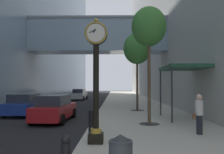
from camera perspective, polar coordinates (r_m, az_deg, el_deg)
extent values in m
plane|color=black|center=(29.71, -1.91, -6.26)|extent=(110.00, 110.00, 0.00)
cube|color=beige|center=(32.73, 4.35, -5.73)|extent=(6.84, 80.00, 0.14)
cube|color=#849EB2|center=(26.18, -3.43, 9.75)|extent=(15.31, 3.20, 3.42)
cube|color=gray|center=(26.61, -3.42, 13.61)|extent=(15.31, 3.40, 0.24)
cube|color=#B7B2A8|center=(35.89, 17.57, 16.41)|extent=(9.00, 80.00, 26.96)
cube|color=black|center=(8.81, -3.99, -14.72)|extent=(0.55, 0.55, 0.35)
cylinder|color=gold|center=(8.75, -3.98, -13.03)|extent=(0.39, 0.38, 0.18)
cylinder|color=black|center=(8.59, -3.96, -2.28)|extent=(0.22, 0.22, 3.08)
cylinder|color=black|center=(8.79, -3.93, 10.60)|extent=(0.84, 0.28, 0.84)
torus|color=gold|center=(8.64, -4.01, 10.82)|extent=(0.82, 0.05, 0.82)
cylinder|color=silver|center=(8.65, -4.01, 10.81)|extent=(0.69, 0.01, 0.69)
cylinder|color=silver|center=(8.94, -3.85, 10.39)|extent=(0.69, 0.01, 0.69)
sphere|color=gold|center=(8.91, -3.92, 13.69)|extent=(0.16, 0.16, 0.16)
cube|color=black|center=(8.66, -4.32, 11.28)|extent=(0.12, 0.01, 0.16)
cube|color=black|center=(8.66, -4.80, 11.18)|extent=(0.25, 0.01, 0.14)
sphere|color=black|center=(5.39, -11.28, -14.95)|extent=(0.22, 0.22, 0.22)
cylinder|color=black|center=(10.67, -5.24, -11.07)|extent=(0.21, 0.21, 0.85)
sphere|color=black|center=(10.60, -5.23, -8.48)|extent=(0.22, 0.22, 0.22)
cylinder|color=#333335|center=(12.89, 9.15, -11.33)|extent=(1.10, 1.10, 0.02)
cylinder|color=brown|center=(12.72, 9.10, -1.11)|extent=(0.18, 0.18, 4.60)
ellipsoid|color=#428438|center=(13.11, 9.03, 12.15)|extent=(1.89, 1.89, 2.17)
cylinder|color=#333335|center=(19.42, 6.24, -8.14)|extent=(1.10, 1.10, 0.02)
cylinder|color=#4C3D2D|center=(19.30, 6.21, -1.82)|extent=(0.18, 0.18, 4.29)
ellipsoid|color=#428438|center=(19.54, 6.18, 7.01)|extent=(2.27, 2.27, 2.61)
cone|color=#272A2E|center=(5.21, 2.13, -14.77)|extent=(0.53, 0.53, 0.16)
cylinder|color=#23232D|center=(10.85, 20.70, -10.91)|extent=(0.30, 0.30, 0.81)
cylinder|color=silver|center=(10.76, 20.65, -7.05)|extent=(0.39, 0.39, 0.66)
sphere|color=beige|center=(10.73, 20.63, -4.63)|extent=(0.25, 0.25, 0.25)
cube|color=brown|center=(10.76, 19.51, -9.04)|extent=(0.15, 0.22, 0.24)
cube|color=#235138|center=(15.24, 17.12, 2.22)|extent=(2.40, 3.60, 0.20)
cylinder|color=#333338|center=(13.37, 14.52, -4.10)|extent=(0.10, 0.10, 3.20)
cylinder|color=#333338|center=(16.50, 11.85, -3.69)|extent=(0.10, 0.10, 3.20)
cube|color=#AD191E|center=(15.03, -13.89, -8.16)|extent=(1.91, 4.56, 0.78)
cube|color=#282D38|center=(14.76, -14.12, -5.58)|extent=(1.62, 2.57, 0.64)
cylinder|color=black|center=(16.77, -15.23, -8.50)|extent=(0.25, 0.65, 0.64)
cylinder|color=black|center=(16.32, -9.38, -8.72)|extent=(0.25, 0.65, 0.64)
cylinder|color=black|center=(13.92, -19.21, -9.83)|extent=(0.25, 0.65, 0.64)
cylinder|color=black|center=(13.38, -12.21, -10.23)|extent=(0.25, 0.65, 0.64)
cube|color=silver|center=(34.87, -8.01, -4.58)|extent=(1.87, 4.38, 0.79)
cube|color=#282D38|center=(34.63, -8.08, -3.45)|extent=(1.59, 2.47, 0.64)
cylinder|color=black|center=(36.49, -8.90, -4.92)|extent=(0.24, 0.65, 0.64)
cylinder|color=black|center=(36.18, -6.25, -4.96)|extent=(0.24, 0.65, 0.64)
cylinder|color=black|center=(33.62, -9.92, -5.17)|extent=(0.24, 0.65, 0.64)
cylinder|color=black|center=(33.29, -7.04, -5.22)|extent=(0.24, 0.65, 0.64)
cube|color=navy|center=(18.50, -20.55, -6.94)|extent=(1.89, 4.07, 0.76)
cube|color=#282D38|center=(18.26, -20.76, -4.88)|extent=(1.65, 2.29, 0.63)
cylinder|color=black|center=(20.14, -21.56, -7.31)|extent=(0.23, 0.64, 0.64)
cylinder|color=black|center=(19.51, -16.50, -7.54)|extent=(0.23, 0.64, 0.64)
cylinder|color=black|center=(17.64, -25.06, -8.05)|extent=(0.23, 0.64, 0.64)
cylinder|color=black|center=(16.91, -19.37, -8.40)|extent=(0.23, 0.64, 0.64)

